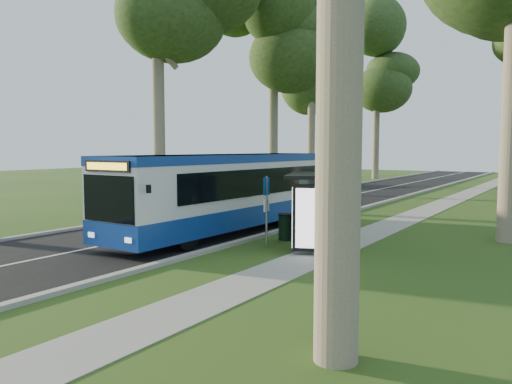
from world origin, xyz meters
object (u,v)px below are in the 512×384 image
bus (226,192)px  litter_bin (285,227)px  car_white (334,177)px  bus_shelter (311,197)px  car_silver (320,179)px  bus_stop_sign (266,202)px

bus → litter_bin: size_ratio=12.22×
litter_bin → car_white: (-8.89, 23.94, 0.34)m
bus_shelter → bus: bearing=141.4°
car_white → car_silver: (-0.44, -1.67, -0.14)m
bus → car_silver: size_ratio=2.78×
litter_bin → car_silver: (-9.33, 22.26, 0.20)m
car_white → car_silver: bearing=-105.1°
bus → bus_stop_sign: bearing=-27.9°
bus_stop_sign → car_silver: bus_stop_sign is taller
bus_stop_sign → litter_bin: bus_stop_sign is taller
car_white → litter_bin: bearing=-70.1°
bus_stop_sign → car_white: 26.84m
car_silver → bus: bearing=-79.3°
bus_shelter → car_white: 27.12m
bus → litter_bin: bus is taller
car_white → bus_stop_sign: bearing=-70.9°
bus_stop_sign → car_silver: bearing=111.2°
litter_bin → car_white: 25.54m
bus_stop_sign → car_white: size_ratio=0.49×
bus → litter_bin: (2.62, -0.10, -1.07)m
bus_shelter → bus_stop_sign: bearing=167.8°
bus_stop_sign → bus_shelter: bus_shelter is taller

